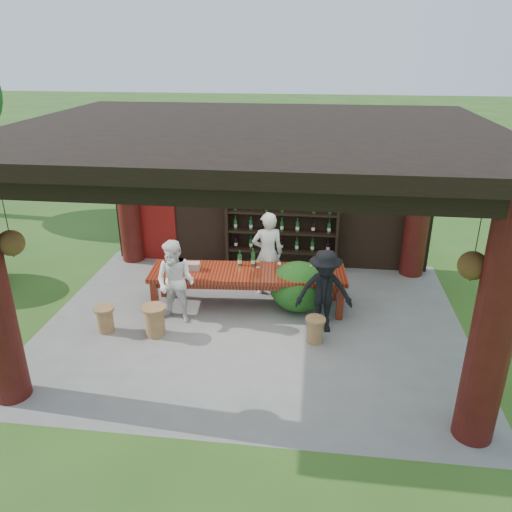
# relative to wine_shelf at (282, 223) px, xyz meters

# --- Properties ---
(ground) EXTENTS (90.00, 90.00, 0.00)m
(ground) POSITION_rel_wine_shelf_xyz_m (-0.31, -2.45, -1.08)
(ground) COLOR #2D5119
(ground) RESTS_ON ground
(pavilion) EXTENTS (7.50, 6.00, 3.60)m
(pavilion) POSITION_rel_wine_shelf_xyz_m (-0.32, -2.02, 1.05)
(pavilion) COLOR slate
(pavilion) RESTS_ON ground
(wine_shelf) EXTENTS (2.43, 0.37, 2.14)m
(wine_shelf) POSITION_rel_wine_shelf_xyz_m (0.00, 0.00, 0.00)
(wine_shelf) COLOR black
(wine_shelf) RESTS_ON ground
(tasting_table) EXTENTS (3.68, 1.20, 0.75)m
(tasting_table) POSITION_rel_wine_shelf_xyz_m (-0.49, -1.85, -0.44)
(tasting_table) COLOR #58130C
(tasting_table) RESTS_ON ground
(stool_near_left) EXTENTS (0.42, 0.42, 0.55)m
(stool_near_left) POSITION_rel_wine_shelf_xyz_m (-1.93, -3.04, -0.78)
(stool_near_left) COLOR brown
(stool_near_left) RESTS_ON ground
(stool_near_right) EXTENTS (0.34, 0.34, 0.45)m
(stool_near_right) POSITION_rel_wine_shelf_xyz_m (0.80, -2.91, -0.84)
(stool_near_right) COLOR brown
(stool_near_right) RESTS_ON ground
(stool_far_left) EXTENTS (0.36, 0.36, 0.47)m
(stool_far_left) POSITION_rel_wine_shelf_xyz_m (-2.83, -3.03, -0.83)
(stool_far_left) COLOR brown
(stool_far_left) RESTS_ON ground
(host) EXTENTS (0.71, 0.56, 1.70)m
(host) POSITION_rel_wine_shelf_xyz_m (-0.18, -1.21, -0.23)
(host) COLOR silver
(host) RESTS_ON ground
(guest_woman) EXTENTS (0.84, 0.72, 1.53)m
(guest_woman) POSITION_rel_wine_shelf_xyz_m (-1.68, -2.50, -0.31)
(guest_woman) COLOR white
(guest_woman) RESTS_ON ground
(guest_man) EXTENTS (1.03, 0.66, 1.51)m
(guest_man) POSITION_rel_wine_shelf_xyz_m (0.92, -2.52, -0.32)
(guest_man) COLOR black
(guest_man) RESTS_ON ground
(table_bottles) EXTENTS (0.33, 0.20, 0.31)m
(table_bottles) POSITION_rel_wine_shelf_xyz_m (-0.51, -1.55, -0.17)
(table_bottles) COLOR #194C1E
(table_bottles) RESTS_ON tasting_table
(table_glasses) EXTENTS (1.05, 0.29, 0.15)m
(table_glasses) POSITION_rel_wine_shelf_xyz_m (0.18, -1.75, -0.25)
(table_glasses) COLOR silver
(table_glasses) RESTS_ON tasting_table
(napkin_basket) EXTENTS (0.27, 0.20, 0.14)m
(napkin_basket) POSITION_rel_wine_shelf_xyz_m (-1.51, -1.91, -0.26)
(napkin_basket) COLOR #BF6672
(napkin_basket) RESTS_ON tasting_table
(shrubs) EXTENTS (14.52, 7.25, 1.36)m
(shrubs) POSITION_rel_wine_shelf_xyz_m (2.35, -1.42, -0.52)
(shrubs) COLOR #194C14
(shrubs) RESTS_ON ground
(trees) EXTENTS (21.30, 10.18, 4.80)m
(trees) POSITION_rel_wine_shelf_xyz_m (2.88, -0.66, 2.29)
(trees) COLOR #3F2819
(trees) RESTS_ON ground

